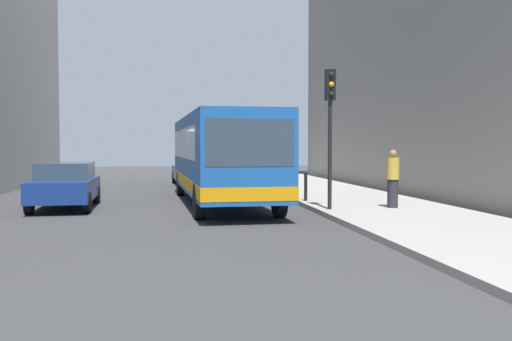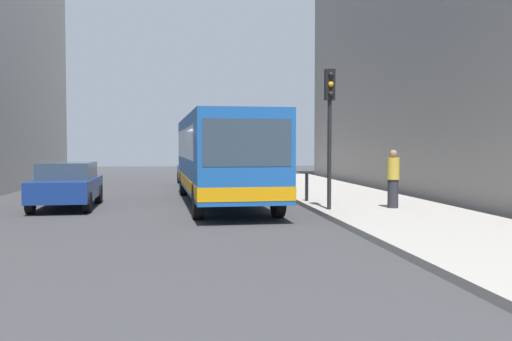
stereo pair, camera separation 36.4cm
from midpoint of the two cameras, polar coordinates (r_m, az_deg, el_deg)
ground_plane at (r=17.84m, az=-4.32°, el=-4.05°), size 80.00×80.00×0.00m
sidewalk at (r=18.89m, az=12.30°, el=-3.51°), size 4.40×40.00×0.15m
building_right at (r=25.61m, az=22.74°, el=14.92°), size 7.00×32.00×15.26m
bus at (r=19.95m, az=-2.90°, el=1.61°), size 3.06×11.13×3.00m
car_beside_bus at (r=19.62m, az=-17.64°, el=-1.27°), size 1.98×4.46×1.48m
car_behind_bus at (r=30.10m, az=-5.52°, el=0.09°), size 2.09×4.50×1.48m
traffic_light at (r=17.08m, az=7.90°, el=5.74°), size 0.28×0.33×4.10m
bollard_near at (r=19.65m, az=5.56°, el=-1.63°), size 0.11×0.11×0.95m
bollard_mid at (r=22.24m, az=4.05°, el=-1.15°), size 0.11×0.11×0.95m
bollard_far at (r=24.84m, az=2.85°, el=-0.77°), size 0.11×0.11×0.95m
bollard_farthest at (r=27.46m, az=1.88°, el=-0.46°), size 0.11×0.11×0.95m
pedestrian_near_signal at (r=17.86m, az=13.95°, el=-0.80°), size 0.38×0.38×1.75m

